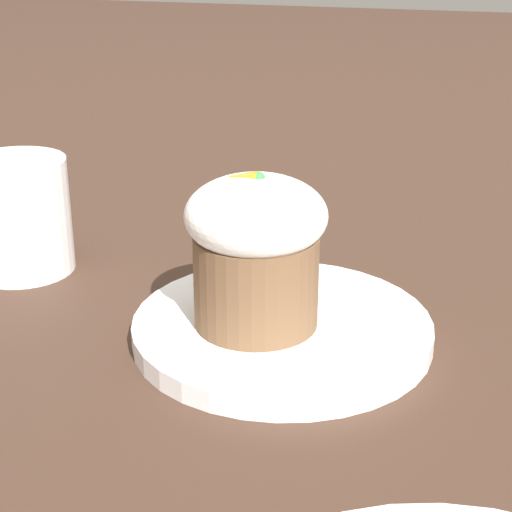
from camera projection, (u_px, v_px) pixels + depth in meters
The scene contains 5 objects.
ground_plane at pixel (282, 339), 0.62m from camera, with size 4.00×4.00×0.00m, color #3D281E.
dessert_plate at pixel (282, 329), 0.61m from camera, with size 0.21×0.21×0.02m.
carrot_cake at pixel (256, 248), 0.58m from camera, with size 0.10×0.10×0.11m.
spoon at pixel (277, 316), 0.61m from camera, with size 0.10×0.12×0.01m.
coffee_cup at pixel (16, 216), 0.71m from camera, with size 0.12×0.09×0.10m.
Camera 1 is at (-0.12, 0.53, 0.29)m, focal length 60.00 mm.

